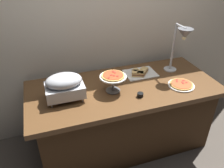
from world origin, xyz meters
name	(u,v)px	position (x,y,z in m)	size (l,w,h in m)	color
ground_plane	(122,141)	(0.00, 0.00, 0.00)	(8.00, 8.00, 0.00)	#4C443D
back_wall	(108,28)	(0.00, 0.50, 1.20)	(4.40, 0.04, 2.40)	beige
buffet_table	(123,116)	(0.00, 0.00, 0.39)	(1.90, 0.84, 0.76)	brown
chafing_dish	(64,85)	(-0.58, -0.03, 0.90)	(0.34, 0.24, 0.25)	#B7BABF
heat_lamp	(182,38)	(0.62, 0.04, 1.17)	(0.15, 0.30, 0.53)	#B7BABF
pizza_plate_front	(181,85)	(0.55, -0.17, 0.77)	(0.26, 0.26, 0.03)	white
pizza_plate_center	(113,78)	(-0.13, -0.04, 0.90)	(0.25, 0.25, 0.18)	#595B60
sandwich_platter	(140,73)	(0.25, 0.17, 0.78)	(0.34, 0.26, 0.06)	white
sauce_cup_near	(140,95)	(0.08, -0.22, 0.78)	(0.06, 0.06, 0.04)	black
sauce_cup_far	(69,78)	(-0.50, 0.29, 0.78)	(0.07, 0.07, 0.04)	black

